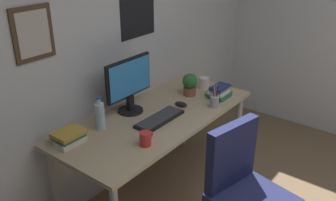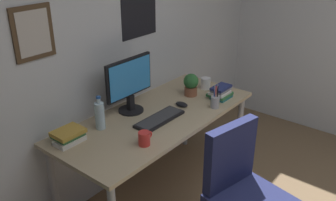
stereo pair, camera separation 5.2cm
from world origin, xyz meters
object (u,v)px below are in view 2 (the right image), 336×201
monitor (130,83)px  keyboard (160,119)px  computer_mouse (182,104)px  office_chair (242,189)px  coffee_mug_far (206,83)px  water_bottle (100,115)px  book_stack_left (220,92)px  potted_plant (191,84)px  book_stack_right (69,136)px  pen_cup (215,101)px  coffee_mug_near (144,138)px

monitor → keyboard: bearing=-85.8°
monitor → computer_mouse: 0.47m
office_chair → monitor: bearing=87.9°
computer_mouse → coffee_mug_far: 0.44m
computer_mouse → coffee_mug_far: size_ratio=0.88×
computer_mouse → monitor: bearing=140.5°
water_bottle → book_stack_left: (1.00, -0.39, -0.05)m
book_stack_left → coffee_mug_far: bearing=66.0°
potted_plant → office_chair: bearing=-124.9°
keyboard → computer_mouse: 0.30m
water_bottle → book_stack_right: size_ratio=1.23×
computer_mouse → book_stack_left: (0.34, -0.16, 0.03)m
computer_mouse → pen_cup: 0.27m
book_stack_left → computer_mouse: bearing=155.4°
coffee_mug_near → pen_cup: 0.78m
office_chair → water_bottle: water_bottle is taller
water_bottle → potted_plant: size_ratio=1.29×
book_stack_left → book_stack_right: book_stack_left is taller
monitor → coffee_mug_far: 0.81m
keyboard → potted_plant: potted_plant is taller
keyboard → pen_cup: (0.45, -0.20, 0.04)m
keyboard → coffee_mug_far: bearing=5.8°
coffee_mug_far → monitor: bearing=164.7°
computer_mouse → potted_plant: bearing=18.4°
potted_plant → coffee_mug_far: bearing=-5.5°
keyboard → coffee_mug_near: size_ratio=3.66×
water_bottle → book_stack_left: water_bottle is taller
coffee_mug_near → potted_plant: (0.86, 0.24, 0.06)m
water_bottle → computer_mouse: bearing=-19.5°
office_chair → book_stack_right: 1.20m
pen_cup → book_stack_right: (-1.07, 0.48, -0.01)m
keyboard → coffee_mug_near: coffee_mug_near is taller
coffee_mug_near → coffee_mug_far: size_ratio=0.94×
water_bottle → office_chair: bearing=-73.3°
keyboard → book_stack_left: (0.64, -0.14, 0.04)m
coffee_mug_near → pen_cup: size_ratio=0.59×
pen_cup → book_stack_right: pen_cup is taller
coffee_mug_far → pen_cup: pen_cup is taller
water_bottle → book_stack_left: bearing=-21.3°
office_chair → potted_plant: 1.09m
office_chair → book_stack_left: bearing=41.2°
office_chair → keyboard: (0.06, 0.75, 0.24)m
keyboard → book_stack_right: size_ratio=2.10×
computer_mouse → coffee_mug_near: coffee_mug_near is taller
keyboard → book_stack_right: book_stack_right is taller
monitor → book_stack_left: monitor is taller
coffee_mug_near → potted_plant: bearing=15.7°
coffee_mug_far → book_stack_left: bearing=-114.0°
coffee_mug_near → book_stack_right: coffee_mug_near is taller
coffee_mug_far → water_bottle: bearing=170.9°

